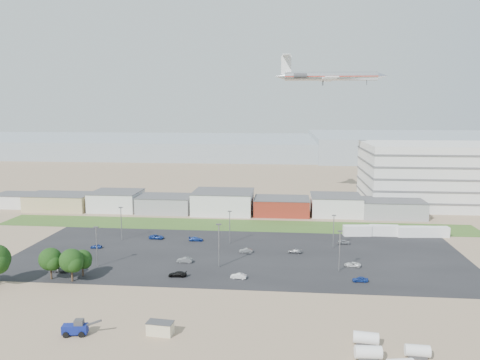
# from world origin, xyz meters

# --- Properties ---
(ground) EXTENTS (700.00, 700.00, 0.00)m
(ground) POSITION_xyz_m (0.00, 0.00, 0.00)
(ground) COLOR #8B7358
(ground) RESTS_ON ground
(parking_lot) EXTENTS (120.00, 50.00, 0.01)m
(parking_lot) POSITION_xyz_m (5.00, 20.00, 0.01)
(parking_lot) COLOR black
(parking_lot) RESTS_ON ground
(grass_strip) EXTENTS (160.00, 16.00, 0.02)m
(grass_strip) POSITION_xyz_m (0.00, 52.00, 0.01)
(grass_strip) COLOR #3A5921
(grass_strip) RESTS_ON ground
(hills_backdrop) EXTENTS (700.00, 200.00, 9.00)m
(hills_backdrop) POSITION_xyz_m (40.00, 315.00, 4.50)
(hills_backdrop) COLOR gray
(hills_backdrop) RESTS_ON ground
(building_row) EXTENTS (170.00, 20.00, 8.00)m
(building_row) POSITION_xyz_m (-17.00, 71.00, 4.00)
(building_row) COLOR silver
(building_row) RESTS_ON ground
(parking_garage) EXTENTS (80.00, 40.00, 25.00)m
(parking_garage) POSITION_xyz_m (90.00, 95.00, 12.50)
(parking_garage) COLOR silver
(parking_garage) RESTS_ON ground
(portable_shed) EXTENTS (4.80, 2.83, 2.31)m
(portable_shed) POSITION_xyz_m (-3.99, -26.27, 1.15)
(portable_shed) COLOR beige
(portable_shed) RESTS_ON ground
(telehandler) EXTENTS (7.04, 3.26, 2.83)m
(telehandler) POSITION_xyz_m (-18.58, -27.95, 1.41)
(telehandler) COLOR navy
(telehandler) RESTS_ON ground
(storage_tank_nw) EXTENTS (4.33, 2.57, 2.46)m
(storage_tank_nw) POSITION_xyz_m (30.90, -26.54, 1.23)
(storage_tank_nw) COLOR silver
(storage_tank_nw) RESTS_ON ground
(storage_tank_ne) EXTENTS (3.88, 2.12, 2.27)m
(storage_tank_ne) POSITION_xyz_m (38.29, -29.77, 1.13)
(storage_tank_ne) COLOR silver
(storage_tank_ne) RESTS_ON ground
(storage_tank_sw) EXTENTS (4.18, 2.22, 2.46)m
(storage_tank_sw) POSITION_xyz_m (30.47, -31.18, 1.23)
(storage_tank_sw) COLOR silver
(storage_tank_sw) RESTS_ON ground
(box_trailer_a) EXTENTS (8.67, 3.56, 3.16)m
(box_trailer_a) POSITION_xyz_m (39.56, 42.54, 1.58)
(box_trailer_a) COLOR silver
(box_trailer_a) RESTS_ON ground
(box_trailer_b) EXTENTS (8.60, 2.69, 3.22)m
(box_trailer_b) POSITION_xyz_m (47.91, 43.44, 1.61)
(box_trailer_b) COLOR silver
(box_trailer_b) RESTS_ON ground
(box_trailer_c) EXTENTS (8.61, 3.40, 3.15)m
(box_trailer_c) POSITION_xyz_m (55.83, 42.88, 1.58)
(box_trailer_c) COLOR silver
(box_trailer_c) RESTS_ON ground
(box_trailer_d) EXTENTS (8.41, 3.05, 3.10)m
(box_trailer_d) POSITION_xyz_m (63.04, 43.49, 1.55)
(box_trailer_d) COLOR silver
(box_trailer_d) RESTS_ON ground
(tree_mid) EXTENTS (5.56, 5.56, 8.34)m
(tree_mid) POSITION_xyz_m (-36.03, -2.54, 4.17)
(tree_mid) COLOR black
(tree_mid) RESTS_ON ground
(tree_right) EXTENTS (5.72, 5.72, 8.59)m
(tree_right) POSITION_xyz_m (-30.61, -3.44, 4.29)
(tree_right) COLOR black
(tree_right) RESTS_ON ground
(tree_near) EXTENTS (4.78, 4.78, 7.18)m
(tree_near) POSITION_xyz_m (-29.64, 0.06, 3.59)
(tree_near) COLOR black
(tree_near) RESTS_ON ground
(lightpole_front_l) EXTENTS (1.19, 0.50, 10.13)m
(lightpole_front_l) POSITION_xyz_m (-28.96, 6.98, 5.06)
(lightpole_front_l) COLOR slate
(lightpole_front_l) RESTS_ON ground
(lightpole_front_m) EXTENTS (1.28, 0.54, 10.91)m
(lightpole_front_m) POSITION_xyz_m (1.18, 9.54, 5.46)
(lightpole_front_m) COLOR slate
(lightpole_front_m) RESTS_ON ground
(lightpole_front_r) EXTENTS (1.18, 0.49, 10.02)m
(lightpole_front_r) POSITION_xyz_m (30.42, 9.40, 5.01)
(lightpole_front_r) COLOR slate
(lightpole_front_r) RESTS_ON ground
(lightpole_back_l) EXTENTS (1.17, 0.49, 9.98)m
(lightpole_back_l) POSITION_xyz_m (-31.20, 30.70, 4.99)
(lightpole_back_l) COLOR slate
(lightpole_back_l) RESTS_ON ground
(lightpole_back_m) EXTENTS (1.13, 0.47, 9.59)m
(lightpole_back_m) POSITION_xyz_m (1.35, 30.47, 4.79)
(lightpole_back_m) COLOR slate
(lightpole_back_m) RESTS_ON ground
(lightpole_back_r) EXTENTS (1.11, 0.46, 9.48)m
(lightpole_back_r) POSITION_xyz_m (30.89, 28.54, 4.74)
(lightpole_back_r) COLOR slate
(lightpole_back_r) RESTS_ON ground
(airliner) EXTENTS (46.36, 31.87, 13.60)m
(airliner) POSITION_xyz_m (35.21, 98.43, 52.19)
(airliner) COLOR silver
(parked_car_0) EXTENTS (4.16, 2.30, 1.10)m
(parked_car_0) POSITION_xyz_m (34.13, 12.98, 0.55)
(parked_car_0) COLOR silver
(parked_car_0) RESTS_ON ground
(parked_car_2) EXTENTS (3.55, 1.50, 1.20)m
(parked_car_2) POSITION_xyz_m (34.41, 2.64, 0.60)
(parked_car_2) COLOR navy
(parked_car_2) RESTS_ON ground
(parked_car_3) EXTENTS (4.32, 1.90, 1.23)m
(parked_car_3) POSITION_xyz_m (-7.49, 1.84, 0.62)
(parked_car_3) COLOR black
(parked_car_3) RESTS_ON ground
(parked_car_4) EXTENTS (3.98, 1.42, 1.31)m
(parked_car_4) POSITION_xyz_m (-8.03, 12.02, 0.65)
(parked_car_4) COLOR #595B5E
(parked_car_4) RESTS_ON ground
(parked_car_5) EXTENTS (3.28, 1.57, 1.08)m
(parked_car_5) POSITION_xyz_m (-35.45, 21.76, 0.54)
(parked_car_5) COLOR navy
(parked_car_5) RESTS_ON ground
(parked_car_6) EXTENTS (4.27, 1.85, 1.22)m
(parked_car_6) POSITION_xyz_m (-8.89, 31.72, 0.61)
(parked_car_6) COLOR navy
(parked_car_6) RESTS_ON ground
(parked_car_7) EXTENTS (3.69, 1.66, 1.18)m
(parked_car_7) POSITION_xyz_m (6.84, 21.82, 0.59)
(parked_car_7) COLOR #595B5E
(parked_car_7) RESTS_ON ground
(parked_car_8) EXTENTS (3.66, 1.62, 1.22)m
(parked_car_8) POSITION_xyz_m (34.36, 32.63, 0.61)
(parked_car_8) COLOR #A5A5AA
(parked_car_8) RESTS_ON ground
(parked_car_9) EXTENTS (4.62, 2.34, 1.25)m
(parked_car_9) POSITION_xyz_m (-21.20, 32.80, 0.63)
(parked_car_9) COLOR navy
(parked_car_9) RESTS_ON ground
(parked_car_10) EXTENTS (4.07, 1.77, 1.17)m
(parked_car_10) POSITION_xyz_m (-36.10, 2.12, 0.58)
(parked_car_10) COLOR #595B5E
(parked_car_10) RESTS_ON ground
(parked_car_12) EXTENTS (3.92, 1.94, 1.10)m
(parked_car_12) POSITION_xyz_m (19.96, 22.71, 0.55)
(parked_car_12) COLOR #A5A5AA
(parked_car_12) RESTS_ON ground
(parked_car_13) EXTENTS (3.76, 1.62, 1.20)m
(parked_car_13) POSITION_xyz_m (6.79, 2.01, 0.60)
(parked_car_13) COLOR silver
(parked_car_13) RESTS_ON ground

